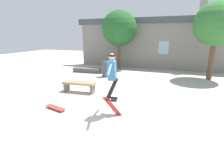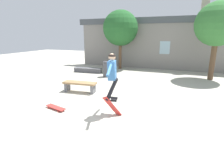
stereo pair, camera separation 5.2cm
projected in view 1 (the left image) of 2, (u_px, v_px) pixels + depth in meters
The scene contains 10 objects.
ground_plane at pixel (116, 116), 5.52m from camera, with size 40.00×40.00×0.00m, color #B2AD9E.
building_backdrop at pixel (155, 42), 12.82m from camera, with size 12.37×0.52×4.69m.
tree_right at pixel (216, 25), 9.28m from camera, with size 2.34×2.34×4.21m.
tree_left at pixel (119, 28), 12.51m from camera, with size 2.51×2.51×4.20m.
park_bench at pixel (79, 85), 7.70m from camera, with size 1.52×0.56×0.46m.
skate_ledge at pixel (87, 70), 11.82m from camera, with size 1.94×0.53×0.32m.
trash_bin at pixel (106, 69), 10.54m from camera, with size 0.49×0.49×0.91m.
skater at pixel (112, 73), 5.27m from camera, with size 0.43×1.39×1.46m.
skateboard_flipping at pixel (112, 106), 5.46m from camera, with size 0.61×0.34×0.73m.
skateboard_resting at pixel (55, 107), 5.96m from camera, with size 0.86×0.40×0.08m.
Camera 1 is at (1.66, -4.78, 2.47)m, focal length 28.00 mm.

